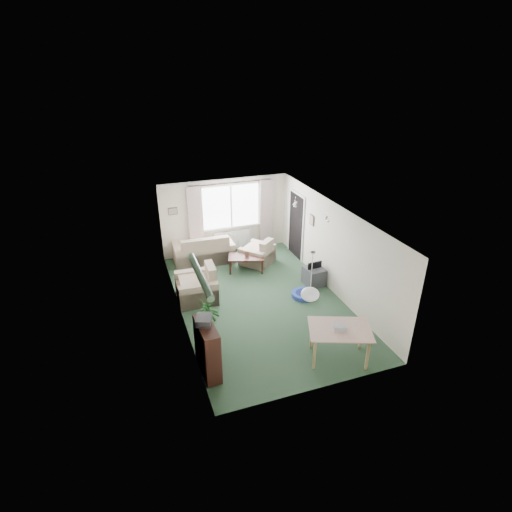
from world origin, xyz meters
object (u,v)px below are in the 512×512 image
object	(u,v)px
sofa	(203,248)
armchair_left	(196,283)
dining_table	(338,344)
pet_bed	(303,295)
armchair_corner	(257,251)
coffee_table	(246,263)
tv_cube	(314,276)
houseplant	(208,323)
bookshelf	(207,349)

from	to	relation	value
sofa	armchair_left	bearing A→B (deg)	73.47
dining_table	pet_bed	distance (m)	2.47
sofa	pet_bed	distance (m)	3.56
armchair_corner	armchair_left	xyz separation A→B (m)	(-2.17, -1.45, 0.06)
dining_table	armchair_corner	bearing A→B (deg)	91.21
armchair_left	pet_bed	world-z (taller)	armchair_left
coffee_table	armchair_left	bearing A→B (deg)	-147.83
tv_cube	pet_bed	world-z (taller)	tv_cube
houseplant	dining_table	distance (m)	2.73
armchair_left	dining_table	xyz separation A→B (m)	(2.27, -3.26, -0.10)
tv_cube	armchair_corner	bearing A→B (deg)	115.72
sofa	bookshelf	world-z (taller)	bookshelf
coffee_table	tv_cube	xyz separation A→B (m)	(1.51, -1.39, 0.02)
sofa	tv_cube	distance (m)	3.52
sofa	bookshelf	bearing A→B (deg)	79.23
houseplant	armchair_corner	bearing A→B (deg)	56.09
coffee_table	bookshelf	world-z (taller)	bookshelf
pet_bed	houseplant	bearing A→B (deg)	-157.22
coffee_table	sofa	bearing A→B (deg)	135.19
dining_table	pet_bed	xyz separation A→B (m)	(0.38, 2.43, -0.30)
coffee_table	dining_table	xyz separation A→B (m)	(0.58, -4.32, 0.13)
armchair_left	dining_table	size ratio (longest dim) A/B	0.90
armchair_left	bookshelf	bearing A→B (deg)	-4.38
houseplant	pet_bed	xyz separation A→B (m)	(2.79, 1.17, -0.54)
bookshelf	dining_table	bearing A→B (deg)	-13.92
bookshelf	armchair_corner	bearing A→B (deg)	56.01
coffee_table	pet_bed	size ratio (longest dim) A/B	1.68
sofa	tv_cube	xyz separation A→B (m)	(2.55, -2.42, -0.20)
armchair_left	tv_cube	bearing A→B (deg)	86.81
coffee_table	tv_cube	size ratio (longest dim) A/B	1.89
armchair_left	coffee_table	bearing A→B (deg)	124.82
armchair_corner	armchair_left	bearing A→B (deg)	-6.87
bookshelf	dining_table	world-z (taller)	bookshelf
bookshelf	houseplant	world-z (taller)	houseplant
coffee_table	dining_table	size ratio (longest dim) A/B	0.90
coffee_table	armchair_corner	bearing A→B (deg)	38.66
sofa	armchair_corner	size ratio (longest dim) A/B	2.01
sofa	houseplant	xyz separation A→B (m)	(-0.80, -4.10, 0.15)
armchair_corner	coffee_table	size ratio (longest dim) A/B	0.87
armchair_left	pet_bed	xyz separation A→B (m)	(2.64, -0.83, -0.40)
bookshelf	dining_table	xyz separation A→B (m)	(2.61, -0.49, -0.19)
tv_cube	sofa	bearing A→B (deg)	131.95
coffee_table	tv_cube	world-z (taller)	tv_cube
dining_table	pet_bed	world-z (taller)	dining_table
sofa	coffee_table	distance (m)	1.48
dining_table	tv_cube	xyz separation A→B (m)	(0.93, 2.93, -0.11)
armchair_corner	dining_table	world-z (taller)	armchair_corner
armchair_left	houseplant	distance (m)	2.01
armchair_left	tv_cube	size ratio (longest dim) A/B	1.90
armchair_corner	tv_cube	world-z (taller)	armchair_corner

